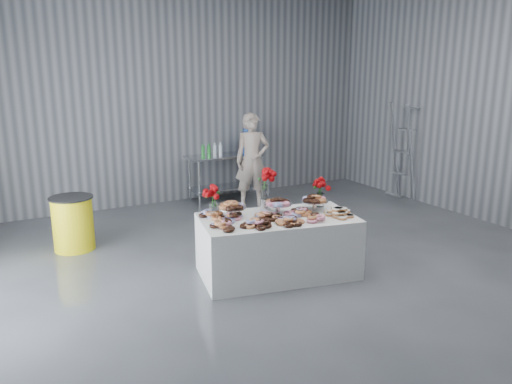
% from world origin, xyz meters
% --- Properties ---
extents(ground, '(9.00, 9.00, 0.00)m').
position_xyz_m(ground, '(0.00, 0.00, 0.00)').
color(ground, '#3B3D43').
rests_on(ground, ground).
extents(room_walls, '(8.04, 9.04, 4.02)m').
position_xyz_m(room_walls, '(-0.27, 0.07, 2.64)').
color(room_walls, gray).
rests_on(room_walls, ground).
extents(display_table, '(2.06, 1.35, 0.75)m').
position_xyz_m(display_table, '(-0.28, 0.44, 0.38)').
color(display_table, white).
rests_on(display_table, ground).
extents(prep_table, '(1.50, 0.60, 0.90)m').
position_xyz_m(prep_table, '(0.71, 4.10, 0.62)').
color(prep_table, silver).
rests_on(prep_table, ground).
extents(donut_mounds, '(1.93, 1.14, 0.09)m').
position_xyz_m(donut_mounds, '(-0.28, 0.39, 0.80)').
color(donut_mounds, '#CA7A4A').
rests_on(donut_mounds, display_table).
extents(cake_stand_left, '(0.36, 0.36, 0.17)m').
position_xyz_m(cake_stand_left, '(-0.79, 0.69, 0.89)').
color(cake_stand_left, silver).
rests_on(cake_stand_left, display_table).
extents(cake_stand_mid, '(0.36, 0.36, 0.17)m').
position_xyz_m(cake_stand_mid, '(-0.20, 0.58, 0.89)').
color(cake_stand_mid, silver).
rests_on(cake_stand_mid, display_table).
extents(cake_stand_right, '(0.36, 0.36, 0.17)m').
position_xyz_m(cake_stand_right, '(0.29, 0.48, 0.89)').
color(cake_stand_right, silver).
rests_on(cake_stand_right, display_table).
extents(danish_pile, '(0.48, 0.48, 0.11)m').
position_xyz_m(danish_pile, '(0.43, 0.15, 0.81)').
color(danish_pile, white).
rests_on(danish_pile, display_table).
extents(bouquet_left, '(0.26, 0.26, 0.42)m').
position_xyz_m(bouquet_left, '(-0.96, 0.83, 1.05)').
color(bouquet_left, white).
rests_on(bouquet_left, display_table).
extents(bouquet_right, '(0.26, 0.26, 0.42)m').
position_xyz_m(bouquet_right, '(0.47, 0.60, 1.05)').
color(bouquet_right, white).
rests_on(bouquet_right, display_table).
extents(bouquet_center, '(0.26, 0.26, 0.57)m').
position_xyz_m(bouquet_center, '(-0.26, 0.79, 1.13)').
color(bouquet_center, silver).
rests_on(bouquet_center, display_table).
extents(water_jug, '(0.28, 0.28, 0.55)m').
position_xyz_m(water_jug, '(1.21, 4.10, 1.15)').
color(water_jug, '#3E6CD3').
rests_on(water_jug, prep_table).
extents(drink_bottles, '(0.54, 0.08, 0.27)m').
position_xyz_m(drink_bottles, '(0.39, 4.00, 1.04)').
color(drink_bottles, '#268C33').
rests_on(drink_bottles, prep_table).
extents(person, '(0.73, 0.57, 1.75)m').
position_xyz_m(person, '(0.93, 3.39, 0.88)').
color(person, '#CC8C93').
rests_on(person, ground).
extents(trash_barrel, '(0.61, 0.61, 0.78)m').
position_xyz_m(trash_barrel, '(-2.39, 2.59, 0.39)').
color(trash_barrel, yellow).
rests_on(trash_barrel, ground).
extents(stepladder, '(0.58, 0.48, 1.92)m').
position_xyz_m(stepladder, '(3.75, 2.47, 0.96)').
color(stepladder, silver).
rests_on(stepladder, ground).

